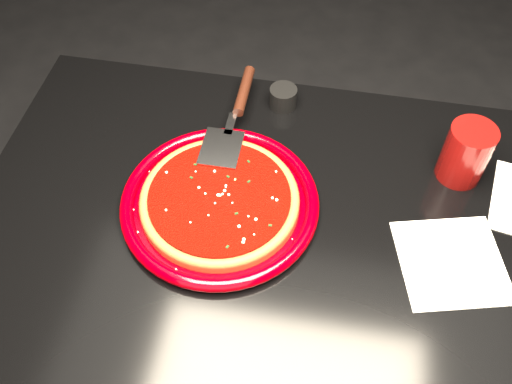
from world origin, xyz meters
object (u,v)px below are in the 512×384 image
at_px(table, 291,334).
at_px(plate, 220,203).
at_px(pizza_server, 235,116).
at_px(ramekin, 283,97).
at_px(cup, 466,153).

relative_size(table, plate, 3.39).
relative_size(pizza_server, ramekin, 5.59).
height_order(pizza_server, cup, cup).
bearing_deg(ramekin, pizza_server, -131.52).
bearing_deg(cup, plate, -159.76).
distance_m(pizza_server, cup, 0.43).
xyz_separation_m(table, cup, (0.27, 0.21, 0.43)).
bearing_deg(table, plate, 161.22).
relative_size(table, pizza_server, 3.83).
bearing_deg(pizza_server, cup, -4.30).
height_order(pizza_server, ramekin, pizza_server).
xyz_separation_m(table, plate, (-0.15, 0.05, 0.39)).
height_order(plate, cup, cup).
height_order(plate, pizza_server, pizza_server).
distance_m(table, pizza_server, 0.51).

